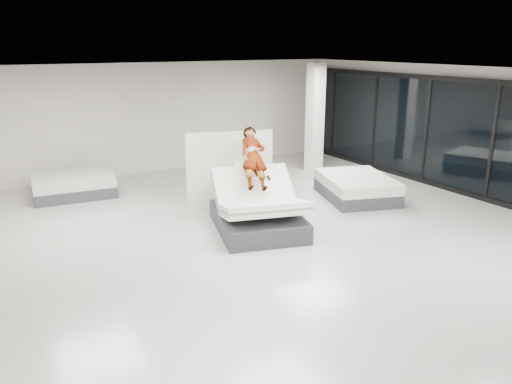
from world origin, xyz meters
TOP-DOWN VIEW (x-y plane):
  - room at (0.00, 0.00)m, footprint 14.00×14.04m
  - hero_bed at (0.08, 1.14)m, footprint 2.17×2.55m
  - person at (0.16, 1.44)m, footprint 0.90×1.45m
  - remote at (0.28, 1.04)m, footprint 0.09×0.15m
  - divider_panel at (0.25, 2.71)m, footprint 1.93×0.68m
  - flat_bed_right_far at (3.32, 1.80)m, footprint 2.11×2.44m
  - flat_bed_left_far at (-2.72, 5.59)m, footprint 2.06×1.62m
  - column at (4.00, 4.50)m, footprint 0.40×0.40m
  - storefront_glazing at (5.90, 0.00)m, footprint 0.12×13.40m

SIDE VIEW (x-z plane):
  - flat_bed_left_far at x=-2.72m, z-range 0.00..0.53m
  - flat_bed_right_far at x=3.32m, z-range 0.00..0.57m
  - hero_bed at x=0.08m, z-range -0.24..1.08m
  - divider_panel at x=0.25m, z-range 0.00..1.81m
  - remote at x=0.28m, z-range 1.07..1.15m
  - person at x=0.16m, z-range 0.59..1.96m
  - storefront_glazing at x=5.90m, z-range -0.01..2.91m
  - room at x=0.00m, z-range 0.00..3.20m
  - column at x=4.00m, z-range 0.00..3.20m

